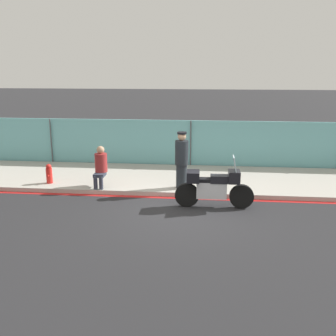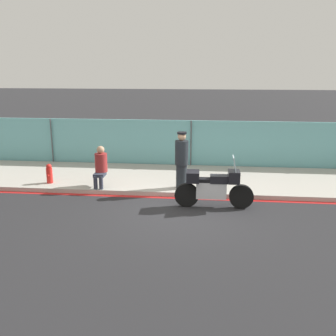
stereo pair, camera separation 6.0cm
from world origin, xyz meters
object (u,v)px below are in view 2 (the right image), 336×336
Objects in this scene: motorcycle at (213,187)px; person_seated_on_curb at (101,164)px; officer_standing at (182,160)px; fire_hydrant at (49,174)px.

person_seated_on_curb is at bearing 159.94° from motorcycle.
officer_standing reaches higher than fire_hydrant.
motorcycle is 1.24× the size of officer_standing.
officer_standing reaches higher than motorcycle.
officer_standing reaches higher than person_seated_on_curb.
person_seated_on_curb is (-2.63, -0.07, -0.20)m from officer_standing.
motorcycle reaches higher than fire_hydrant.
person_seated_on_curb is 2.00× the size of fire_hydrant.
motorcycle is at bearing -14.46° from fire_hydrant.
motorcycle is 1.71× the size of person_seated_on_curb.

